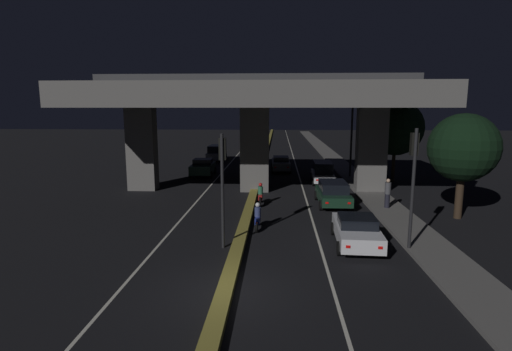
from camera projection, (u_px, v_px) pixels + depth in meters
ground_plane at (226, 292)px, 13.55m from camera, size 200.00×200.00×0.00m
lane_line_left_inner at (233, 159)px, 48.20m from camera, size 0.12×126.00×0.00m
lane_line_right_inner at (294, 160)px, 47.80m from camera, size 0.12×126.00×0.00m
median_divider at (264, 159)px, 47.98m from camera, size 0.56×126.00×0.25m
sidewalk_right at (344, 168)px, 40.63m from camera, size 2.21×126.00×0.16m
elevated_overpass at (255, 101)px, 28.87m from camera, size 23.64×13.93×8.58m
traffic_light_left_of_median at (223, 171)px, 17.34m from camera, size 0.30×0.49×5.09m
traffic_light_right_of_median at (413, 169)px, 16.86m from camera, size 0.30×0.49×5.34m
street_lamp at (347, 126)px, 34.79m from camera, size 2.86×0.32×7.55m
car_white_lead at (356, 230)px, 18.03m from camera, size 2.12×4.35×1.38m
car_dark_green_second at (333, 193)px, 25.49m from camera, size 2.05×4.24×1.52m
car_white_third at (323, 172)px, 33.03m from camera, size 1.90×4.28×1.76m
car_grey_fourth at (281, 163)px, 39.24m from camera, size 1.94×4.75×1.46m
car_dark_green_lead_oncoming at (203, 167)px, 36.49m from camera, size 2.15×4.11×1.55m
car_grey_second_oncoming at (217, 153)px, 46.71m from camera, size 2.07×4.65×1.83m
car_taxi_yellow_third_oncoming at (252, 143)px, 58.17m from camera, size 2.20×4.89×1.93m
motorcycle_blue_filtering_near at (258, 218)px, 20.50m from camera, size 0.33×1.77×1.38m
motorcycle_red_filtering_mid at (260, 195)px, 25.61m from camera, size 0.32×1.85×1.43m
pedestrian_on_sidewalk at (388, 193)px, 24.18m from camera, size 0.37×0.37×1.78m
roadside_tree_kerbside_near at (463, 148)px, 21.89m from camera, size 3.76×3.76×5.89m
roadside_tree_kerbside_mid at (396, 128)px, 32.99m from camera, size 4.57×4.57×6.81m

